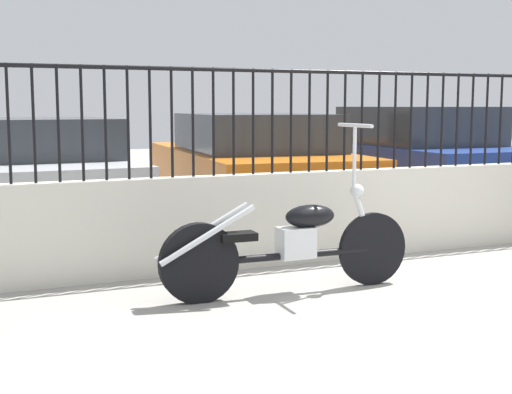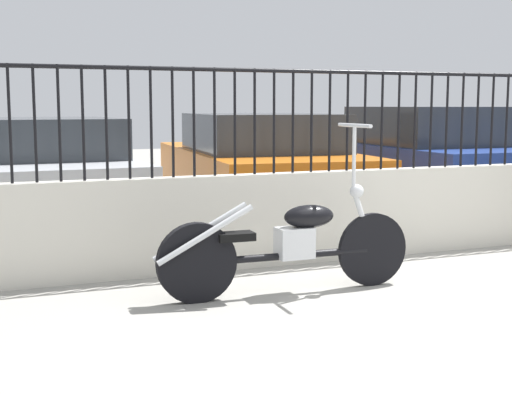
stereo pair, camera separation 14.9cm
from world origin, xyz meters
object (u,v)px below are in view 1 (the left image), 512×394
at_px(car_silver, 38,173).
at_px(car_orange, 252,165).
at_px(motorcycle_black, 281,244).
at_px(car_blue, 411,157).

relative_size(car_silver, car_orange, 0.91).
distance_m(motorcycle_black, car_silver, 4.08).
height_order(car_silver, car_orange, car_orange).
relative_size(car_silver, car_blue, 0.98).
bearing_deg(car_blue, car_orange, 92.77).
bearing_deg(car_silver, motorcycle_black, -162.46).
relative_size(car_orange, car_blue, 1.08).
distance_m(car_orange, car_blue, 2.49).
bearing_deg(motorcycle_black, car_silver, 111.31).
distance_m(motorcycle_black, car_orange, 3.77).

